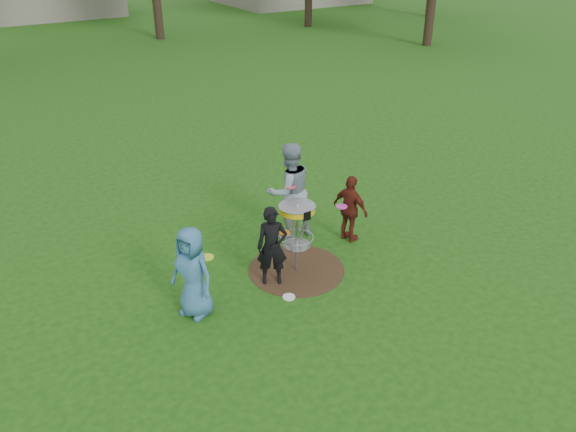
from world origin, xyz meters
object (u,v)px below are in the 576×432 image
player_grey (289,191)px  player_blue (192,272)px  player_maroon (350,209)px  disc_golf_basket (297,222)px  player_black (272,246)px

player_grey → player_blue: bearing=30.7°
player_maroon → disc_golf_basket: 1.58m
player_maroon → player_grey: bearing=34.7°
player_grey → player_maroon: 1.27m
player_grey → disc_golf_basket: size_ratio=1.46×
player_maroon → player_black: bearing=88.8°
player_blue → player_black: player_blue is taller
player_black → player_grey: player_grey is taller
player_blue → player_grey: player_grey is taller
player_blue → player_grey: size_ratio=0.79×
player_maroon → disc_golf_basket: bearing=89.9°
player_maroon → player_blue: bearing=85.0°
player_grey → disc_golf_basket: bearing=67.6°
player_grey → disc_golf_basket: 1.32m
player_maroon → disc_golf_basket: player_maroon is taller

